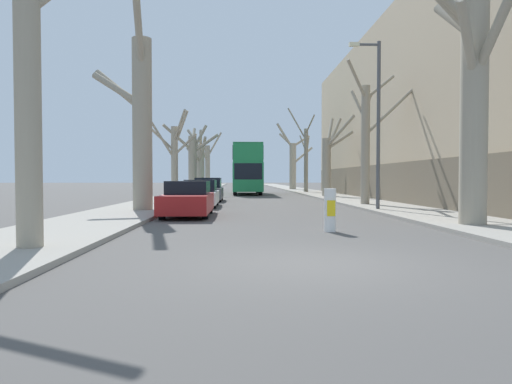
% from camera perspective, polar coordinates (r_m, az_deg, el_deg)
% --- Properties ---
extents(ground_plane, '(300.00, 300.00, 0.00)m').
position_cam_1_polar(ground_plane, '(7.95, 7.43, -8.88)').
color(ground_plane, '#4C4947').
extents(sidewalk_left, '(3.36, 120.00, 0.12)m').
position_cam_1_polar(sidewalk_left, '(57.91, -6.83, 0.31)').
color(sidewalk_left, gray).
rests_on(sidewalk_left, ground).
extents(sidewalk_right, '(3.36, 120.00, 0.12)m').
position_cam_1_polar(sidewalk_right, '(58.18, 5.05, 0.32)').
color(sidewalk_right, gray).
rests_on(sidewalk_right, ground).
extents(building_facade_right, '(10.08, 37.36, 11.74)m').
position_cam_1_polar(building_facade_right, '(33.95, 22.47, 9.03)').
color(building_facade_right, tan).
rests_on(building_facade_right, ground).
extents(street_tree_left_0, '(3.32, 3.38, 8.35)m').
position_cam_1_polar(street_tree_left_0, '(10.15, -26.95, 14.61)').
color(street_tree_left_0, gray).
rests_on(street_tree_left_0, ground).
extents(street_tree_left_1, '(2.81, 3.51, 8.74)m').
position_cam_1_polar(street_tree_left_1, '(20.35, -14.29, 8.88)').
color(street_tree_left_1, gray).
rests_on(street_tree_left_1, ground).
extents(street_tree_left_2, '(3.96, 1.89, 5.75)m').
position_cam_1_polar(street_tree_left_2, '(29.77, -10.27, 4.41)').
color(street_tree_left_2, gray).
rests_on(street_tree_left_2, ground).
extents(street_tree_left_3, '(4.72, 3.76, 6.18)m').
position_cam_1_polar(street_tree_left_3, '(40.41, -7.92, 3.98)').
color(street_tree_left_3, gray).
rests_on(street_tree_left_3, ground).
extents(street_tree_left_4, '(2.60, 4.75, 7.03)m').
position_cam_1_polar(street_tree_left_4, '(50.14, -7.01, 3.60)').
color(street_tree_left_4, gray).
rests_on(street_tree_left_4, ground).
extents(street_tree_left_5, '(3.16, 2.71, 7.63)m').
position_cam_1_polar(street_tree_left_5, '(60.97, -6.07, 3.47)').
color(street_tree_left_5, gray).
rests_on(street_tree_left_5, ground).
extents(street_tree_right_0, '(2.48, 3.93, 7.72)m').
position_cam_1_polar(street_tree_right_0, '(14.96, 25.40, 11.53)').
color(street_tree_right_0, gray).
rests_on(street_tree_right_0, ground).
extents(street_tree_right_1, '(4.09, 3.00, 7.40)m').
position_cam_1_polar(street_tree_right_1, '(24.83, 13.71, 6.73)').
color(street_tree_right_1, gray).
rests_on(street_tree_right_1, ground).
extents(street_tree_right_2, '(2.24, 5.13, 6.34)m').
position_cam_1_polar(street_tree_right_2, '(35.57, 9.08, 4.06)').
color(street_tree_right_2, gray).
rests_on(street_tree_right_2, ground).
extents(street_tree_right_3, '(2.44, 3.27, 8.54)m').
position_cam_1_polar(street_tree_right_3, '(46.17, 6.22, 4.47)').
color(street_tree_right_3, gray).
rests_on(street_tree_right_3, ground).
extents(street_tree_right_4, '(4.90, 2.10, 8.41)m').
position_cam_1_polar(street_tree_right_4, '(57.82, 4.64, 3.77)').
color(street_tree_right_4, gray).
rests_on(street_tree_right_4, ground).
extents(double_decker_bus, '(2.59, 10.12, 4.47)m').
position_cam_1_polar(double_decker_bus, '(42.46, -1.12, 3.14)').
color(double_decker_bus, '#1E7F47').
rests_on(double_decker_bus, ground).
extents(parked_car_0, '(1.76, 4.47, 1.36)m').
position_cam_1_polar(parked_car_0, '(17.79, -8.51, -0.91)').
color(parked_car_0, maroon).
rests_on(parked_car_0, ground).
extents(parked_car_1, '(1.73, 4.54, 1.39)m').
position_cam_1_polar(parked_car_1, '(23.70, -6.92, -0.25)').
color(parked_car_1, silver).
rests_on(parked_car_1, ground).
extents(parked_car_2, '(1.81, 4.38, 1.50)m').
position_cam_1_polar(parked_car_2, '(29.50, -5.99, 0.23)').
color(parked_car_2, '#4C5156').
rests_on(parked_car_2, ground).
extents(lamp_post, '(1.40, 0.20, 7.45)m').
position_cam_1_polar(lamp_post, '(20.94, 14.79, 9.12)').
color(lamp_post, '#4C4F54').
rests_on(lamp_post, ground).
extents(traffic_bollard, '(0.32, 0.33, 1.19)m').
position_cam_1_polar(traffic_bollard, '(12.65, 9.24, -2.24)').
color(traffic_bollard, white).
rests_on(traffic_bollard, ground).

